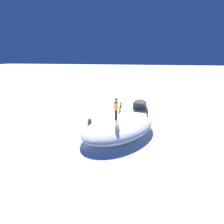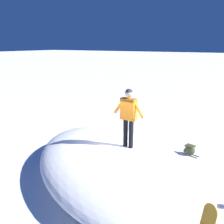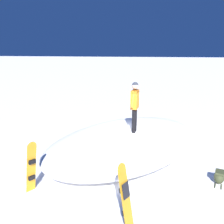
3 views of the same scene
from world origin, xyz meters
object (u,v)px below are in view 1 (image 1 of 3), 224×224
object	(u,v)px
snowboard_primary_upright	(120,108)
snowboarder_standing	(116,107)
backpack_near	(90,121)
snowboard_secondary_upright	(147,113)

from	to	relation	value
snowboard_primary_upright	snowboarder_standing	bearing A→B (deg)	93.35
snowboarder_standing	backpack_near	xyz separation A→B (m)	(2.75, -1.21, -1.96)
snowboarder_standing	snowboard_secondary_upright	size ratio (longest dim) A/B	1.13
snowboard_primary_upright	backpack_near	world-z (taller)	snowboard_primary_upright
snowboarder_standing	snowboard_primary_upright	bearing A→B (deg)	-86.65
snowboard_secondary_upright	backpack_near	size ratio (longest dim) A/B	2.52
snowboarder_standing	snowboard_primary_upright	world-z (taller)	snowboarder_standing
snowboarder_standing	snowboard_secondary_upright	world-z (taller)	snowboarder_standing
snowboard_secondary_upright	snowboarder_standing	bearing A→B (deg)	47.68
snowboard_primary_upright	snowboard_secondary_upright	xyz separation A→B (m)	(-2.77, 0.95, -0.01)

